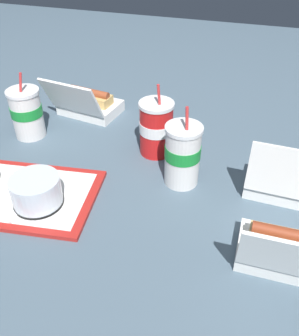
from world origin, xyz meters
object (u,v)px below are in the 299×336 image
object	(u,v)px
cake_container	(37,192)
soda_cup_left	(27,113)
food_tray	(26,195)
clamshell_hotdog_corner	(280,250)
clamshell_hotdog_right	(88,104)
clamshell_sandwich_back	(283,179)
soda_cup_front	(157,128)
soda_cup_center	(182,155)
plastic_fork	(27,177)

from	to	relation	value
cake_container	soda_cup_left	size ratio (longest dim) A/B	0.57
cake_container	soda_cup_left	bearing A→B (deg)	124.61
food_tray	clamshell_hotdog_corner	bearing A→B (deg)	-2.53
clamshell_hotdog_right	clamshell_sandwich_back	distance (m)	0.72
cake_container	soda_cup_front	world-z (taller)	soda_cup_front
clamshell_hotdog_right	soda_cup_center	distance (m)	0.50
clamshell_hotdog_corner	clamshell_hotdog_right	bearing A→B (deg)	143.52
clamshell_hotdog_corner	soda_cup_center	bearing A→B (deg)	141.13
plastic_fork	clamshell_hotdog_corner	size ratio (longest dim) A/B	0.63
food_tray	clamshell_sandwich_back	bearing A→B (deg)	18.79
plastic_fork	clamshell_hotdog_right	distance (m)	0.41
soda_cup_center	food_tray	bearing A→B (deg)	-153.82
clamshell_hotdog_corner	soda_cup_front	size ratio (longest dim) A/B	0.77
clamshell_sandwich_back	cake_container	bearing A→B (deg)	-157.62
clamshell_sandwich_back	clamshell_hotdog_corner	xyz separation A→B (m)	(-0.00, -0.25, -0.00)
plastic_fork	cake_container	bearing A→B (deg)	-32.53
plastic_fork	clamshell_hotdog_right	xyz separation A→B (m)	(0.00, 0.41, 0.02)
cake_container	soda_cup_left	xyz separation A→B (m)	(-0.21, 0.30, 0.03)
food_tray	clamshell_hotdog_corner	xyz separation A→B (m)	(0.64, -0.03, 0.03)
soda_cup_left	clamshell_hotdog_corner	bearing A→B (deg)	-21.14
soda_cup_front	plastic_fork	bearing A→B (deg)	-140.62
clamshell_hotdog_right	cake_container	bearing A→B (deg)	-80.09
cake_container	soda_cup_center	world-z (taller)	soda_cup_center
clamshell_sandwich_back	clamshell_hotdog_corner	size ratio (longest dim) A/B	1.10
soda_cup_left	soda_cup_front	xyz separation A→B (m)	(0.42, 0.03, 0.00)
food_tray	cake_container	world-z (taller)	cake_container
clamshell_hotdog_right	soda_cup_center	size ratio (longest dim) A/B	1.00
soda_cup_left	cake_container	bearing A→B (deg)	-55.39
cake_container	clamshell_hotdog_right	world-z (taller)	clamshell_hotdog_right
soda_cup_center	soda_cup_left	bearing A→B (deg)	169.92
clamshell_hotdog_corner	soda_cup_left	world-z (taller)	soda_cup_left
plastic_fork	soda_cup_center	xyz separation A→B (m)	(0.41, 0.13, 0.07)
soda_cup_center	soda_cup_front	xyz separation A→B (m)	(-0.11, 0.12, -0.00)
plastic_fork	food_tray	bearing A→B (deg)	-50.60
plastic_fork	soda_cup_front	size ratio (longest dim) A/B	0.48
soda_cup_center	soda_cup_front	size ratio (longest dim) A/B	1.03
clamshell_sandwich_back	clamshell_hotdog_corner	bearing A→B (deg)	-90.23
soda_cup_front	soda_cup_left	bearing A→B (deg)	-176.38
food_tray	clamshell_sandwich_back	xyz separation A→B (m)	(0.64, 0.22, 0.04)
food_tray	clamshell_hotdog_corner	world-z (taller)	clamshell_hotdog_corner
cake_container	soda_cup_front	size ratio (longest dim) A/B	0.55
soda_cup_front	soda_cup_center	bearing A→B (deg)	-48.67
plastic_fork	soda_cup_center	bearing A→B (deg)	28.25
plastic_fork	soda_cup_front	bearing A→B (deg)	50.43
plastic_fork	soda_cup_left	bearing A→B (deg)	130.12
cake_container	plastic_fork	world-z (taller)	cake_container
clamshell_sandwich_back	soda_cup_center	size ratio (longest dim) A/B	0.81
clamshell_hotdog_right	soda_cup_center	xyz separation A→B (m)	(0.41, -0.28, 0.05)
plastic_fork	soda_cup_front	distance (m)	0.40
food_tray	soda_cup_left	xyz separation A→B (m)	(-0.15, 0.28, 0.08)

